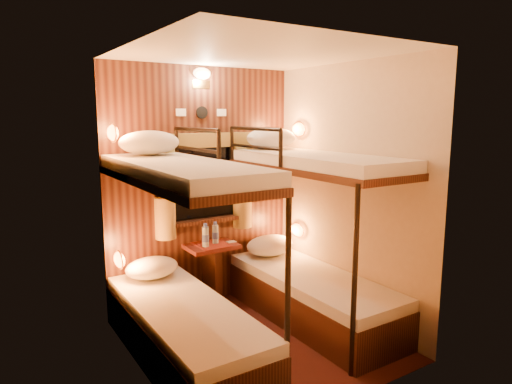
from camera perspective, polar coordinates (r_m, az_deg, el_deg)
floor at (r=4.15m, az=0.20°, el=-18.03°), size 2.10×2.10×0.00m
ceiling at (r=3.71m, az=0.22°, el=16.98°), size 2.10×2.10×0.00m
wall_back at (r=4.65m, az=-6.80°, el=0.56°), size 2.40×0.00×2.40m
wall_front at (r=2.94m, az=11.37°, el=-4.80°), size 2.40×0.00×2.40m
wall_left at (r=3.33m, az=-14.46°, el=-3.25°), size 0.00×2.40×2.40m
wall_right at (r=4.36m, az=11.33°, el=-0.15°), size 0.00×2.40×2.40m
back_panel at (r=4.64m, az=-6.72°, el=0.54°), size 2.00×0.03×2.40m
bunk_left at (r=3.70m, az=-9.08°, el=-12.20°), size 0.72×1.90×1.82m
bunk_right at (r=4.34m, az=7.00°, el=-8.83°), size 0.72×1.90×1.82m
window at (r=4.62m, az=-6.55°, el=0.25°), size 1.00×0.12×0.79m
curtains at (r=4.57m, az=-6.39°, el=1.22°), size 1.10×0.22×1.00m
back_fixtures at (r=4.56m, az=-6.78°, el=13.56°), size 0.54×0.09×0.48m
reading_lamps at (r=4.34m, az=-4.80°, el=0.48°), size 2.00×0.20×1.25m
table at (r=4.67m, az=-5.53°, el=-9.33°), size 0.50×0.34×0.66m
bottle_left at (r=4.49m, az=-6.33°, el=-5.60°), size 0.07×0.07×0.24m
bottle_right at (r=4.60m, az=-5.10°, el=-5.28°), size 0.06×0.06×0.22m
sachet_a at (r=4.67m, az=-3.11°, el=-6.23°), size 0.09×0.07×0.01m
sachet_b at (r=4.65m, az=-5.56°, el=-6.33°), size 0.08×0.07×0.00m
pillow_lower_left at (r=4.31m, az=-12.88°, el=-9.21°), size 0.48×0.35×0.19m
pillow_lower_right at (r=4.87m, az=1.77°, el=-6.67°), size 0.53×0.38×0.21m
pillow_upper_left at (r=4.04m, az=-13.19°, el=6.04°), size 0.53×0.38×0.21m
pillow_upper_right at (r=4.67m, az=1.91°, el=6.75°), size 0.54×0.39×0.21m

